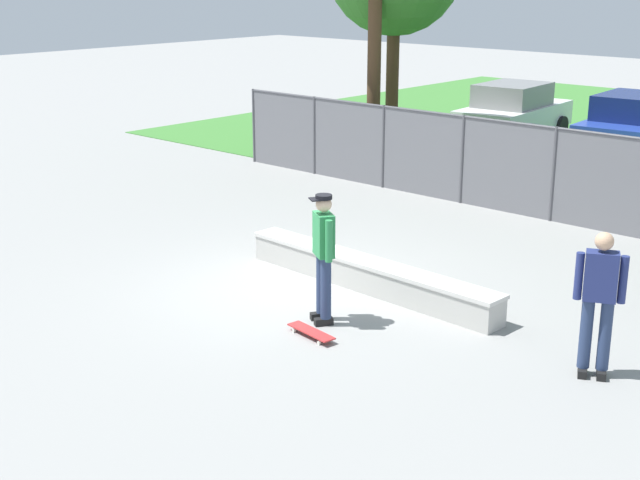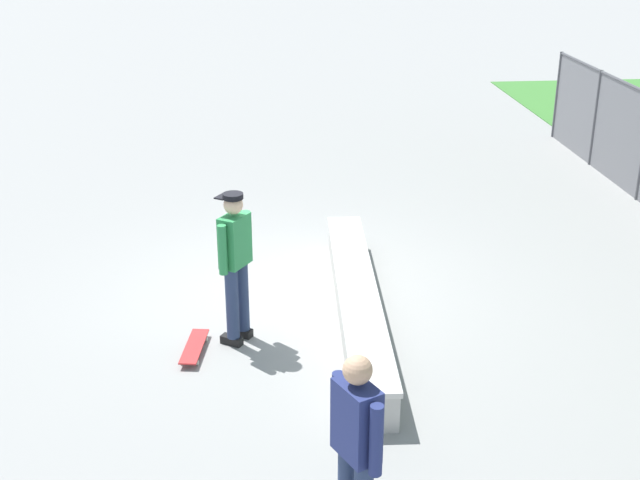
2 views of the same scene
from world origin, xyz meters
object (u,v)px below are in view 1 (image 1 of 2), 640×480
concrete_ledge (368,275)px  skateboard (311,332)px  car_white (513,112)px  car_blue (633,125)px  bystander (599,298)px  skateboarder (324,252)px

concrete_ledge → skateboard: size_ratio=5.85×
concrete_ledge → car_white: 13.41m
car_blue → bystander: 14.18m
car_white → skateboarder: bearing=-69.4°
car_white → bystander: size_ratio=2.38×
concrete_ledge → bystander: bearing=-7.7°
car_white → bystander: bystander is taller
concrete_ledge → bystander: size_ratio=2.64×
skateboard → car_blue: car_blue is taller
skateboard → car_white: 15.47m
bystander → concrete_ledge: bearing=172.3°
concrete_ledge → skateboarder: (0.38, -1.45, 0.79)m
skateboard → car_white: size_ratio=0.19×
skateboard → car_blue: 14.73m
concrete_ledge → bystander: (3.96, -0.53, 0.77)m
concrete_ledge → skateboarder: size_ratio=2.61×
concrete_ledge → skateboard: concrete_ledge is taller
skateboarder → car_white: size_ratio=0.43×
bystander → skateboarder: bearing=-165.6°
car_white → bystander: 15.72m
car_white → bystander: (8.81, -13.02, 0.17)m
skateboarder → skateboard: skateboarder is taller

